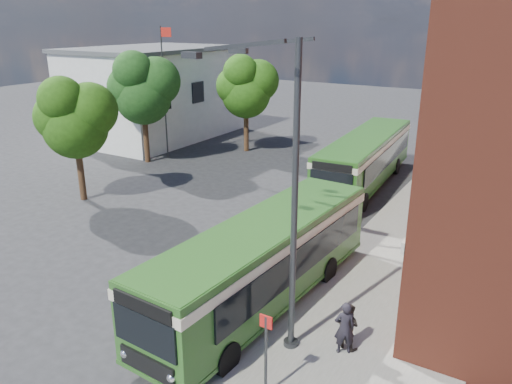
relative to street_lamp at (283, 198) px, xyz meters
The scene contains 14 objects.
ground 7.10m from the street_lamp, 157.54° to the left, with size 120.00×120.00×0.00m, color #262629.
pavement 11.27m from the street_lamp, 77.80° to the left, with size 6.00×48.00×0.15m, color gray.
kerb_line 11.12m from the street_lamp, 95.07° to the left, with size 0.12×48.00×0.01m, color beige.
white_building 30.38m from the street_lamp, 138.79° to the left, with size 9.40×13.40×7.30m.
flagpole 22.89m from the street_lamp, 139.05° to the left, with size 0.95×0.10×9.00m.
street_lamp is the anchor object (origin of this frame).
bus_stop_sign 4.02m from the street_lamp, 70.87° to the right, with size 0.35×0.08×2.52m.
bus_front 3.82m from the street_lamp, 132.74° to the left, with size 3.15×11.16×3.02m.
bus_rear 16.79m from the street_lamp, 100.99° to the left, with size 3.34×12.42×3.02m.
pedestrian_a 4.26m from the street_lamp, 15.30° to the left, with size 0.60×0.40×1.65m, color black.
pedestrian_b 4.40m from the street_lamp, 23.45° to the left, with size 0.70×0.54×1.44m, color black.
tree_left 16.55m from the street_lamp, 159.39° to the left, with size 4.00×3.80×6.76m.
tree_mid 22.26m from the street_lamp, 143.02° to the left, with size 4.48×4.26×7.56m.
tree_right 23.80m from the street_lamp, 124.67° to the left, with size 4.22×4.02×7.13m.
Camera 1 is at (10.86, -13.36, 9.40)m, focal length 35.00 mm.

